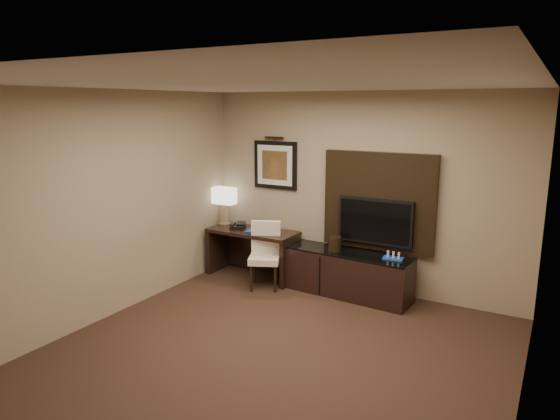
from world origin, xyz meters
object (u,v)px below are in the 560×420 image
Objects in this scene: desk at (253,253)px; desk_phone at (238,225)px; credenza at (347,274)px; table_lamp at (224,205)px; ice_bucket at (335,244)px; desk_chair at (265,258)px; minibar_tray at (393,256)px; tv at (375,221)px.

desk_phone is at bearing -168.51° from desk.
credenza is 2.20m from table_lamp.
desk_phone is 1.55m from ice_bucket.
ice_bucket is at bearing -6.99° from desk_chair.
credenza is at bearing -179.49° from minibar_tray.
desk_phone is at bearing -23.81° from table_lamp.
table_lamp is at bearing 175.81° from ice_bucket.
ice_bucket is at bearing -1.01° from desk.
tv is 2.39m from table_lamp.
minibar_tray is at bearing 0.31° from desk.
desk is at bearing 178.84° from ice_bucket.
ice_bucket is (0.92, 0.29, 0.27)m from desk_chair.
desk is at bearing -10.90° from table_lamp.
desk_chair is at bearing -162.47° from ice_bucket.
desk_chair is 1.22m from table_lamp.
desk_chair reaches higher than ice_bucket.
ice_bucket is at bearing -167.43° from credenza.
desk_phone reaches higher than desk.
desk is at bearing 116.87° from desk_chair.
table_lamp reaches higher than ice_bucket.
minibar_tray is (0.62, 0.01, 0.34)m from credenza.
desk is 1.33× the size of tv.
minibar_tray is at bearing 2.34° from ice_bucket.
desk is 2.14m from minibar_tray.
minibar_tray is (2.12, 0.01, 0.29)m from desk.
desk is 0.52m from desk_chair.
tv is 5.07× the size of ice_bucket.
desk_chair is (-1.40, -0.51, -0.59)m from tv.
table_lamp reaches higher than desk_phone.
desk_phone is (-0.63, 0.27, 0.34)m from desk_chair.
ice_bucket is (1.55, 0.02, -0.07)m from desk_phone.
tv is 1.16× the size of desk_chair.
ice_bucket reaches higher than minibar_tray.
tv is 0.62m from ice_bucket.
desk_phone reaches higher than ice_bucket.
desk_phone is at bearing -178.75° from minibar_tray.
desk_chair is 1.76m from minibar_tray.
desk_chair is at bearing -160.12° from credenza.
minibar_tray is at bearing 4.18° from credenza.
table_lamp is (-0.98, 0.43, 0.57)m from desk_chair.
desk_phone is at bearing 131.90° from desk_chair.
tv reaches higher than ice_bucket.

